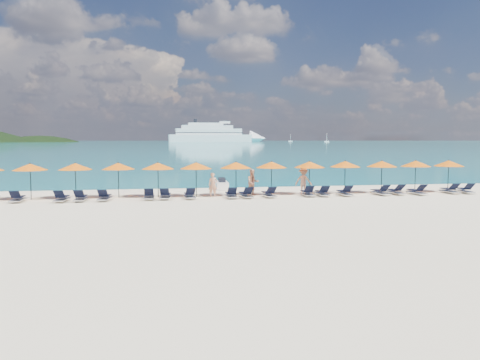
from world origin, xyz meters
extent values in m
plane|color=beige|center=(0.00, 0.00, 0.00)|extent=(1400.00, 1400.00, 0.00)
cube|color=#1FA9B2|center=(0.00, 660.00, 0.01)|extent=(1600.00, 1300.00, 0.01)
ellipsoid|color=black|center=(-150.00, 560.00, -35.00)|extent=(162.00, 126.00, 85.50)
cube|color=white|center=(49.96, 531.51, 4.44)|extent=(98.40, 22.51, 8.88)
cone|color=white|center=(108.48, 534.38, 4.44)|extent=(20.46, 20.46, 19.53)
cube|color=white|center=(48.19, 531.43, 12.43)|extent=(78.76, 18.89, 7.10)
cube|color=white|center=(46.41, 531.34, 17.75)|extent=(61.12, 16.26, 4.44)
cube|color=white|center=(44.64, 531.25, 21.31)|extent=(41.48, 12.65, 3.11)
cube|color=black|center=(48.19, 531.43, 11.10)|extent=(79.75, 19.12, 0.80)
cube|color=black|center=(48.19, 531.43, 14.20)|extent=(77.78, 18.67, 0.80)
cylinder|color=black|center=(32.40, 530.65, 24.86)|extent=(3.91, 3.91, 4.88)
cube|color=white|center=(187.94, 511.67, 0.75)|extent=(5.60, 1.87, 1.49)
cylinder|color=white|center=(187.94, 511.67, 5.60)|extent=(0.34, 0.34, 9.33)
cube|color=white|center=(163.92, 586.80, 0.69)|extent=(5.17, 1.72, 1.38)
cylinder|color=white|center=(163.92, 586.80, 5.17)|extent=(0.31, 0.31, 8.61)
cube|color=white|center=(-0.39, 9.14, 0.29)|extent=(0.96, 2.35, 0.53)
cube|color=black|center=(-0.40, 8.95, 0.68)|extent=(0.52, 0.98, 0.34)
cylinder|color=black|center=(-0.37, 9.72, 0.82)|extent=(0.53, 0.08, 0.06)
imported|color=tan|center=(-1.53, 4.48, 0.78)|extent=(0.58, 0.38, 1.56)
imported|color=tan|center=(1.15, 4.80, 0.87)|extent=(0.89, 0.57, 1.74)
imported|color=tan|center=(4.64, 4.84, 0.91)|extent=(1.28, 1.09, 1.82)
cylinder|color=black|center=(-12.73, 4.89, 1.10)|extent=(0.05, 0.05, 2.20)
cone|color=#E25F0A|center=(-12.73, 4.89, 2.02)|extent=(2.10, 2.10, 0.42)
sphere|color=black|center=(-12.73, 4.89, 2.24)|extent=(0.08, 0.08, 0.08)
cylinder|color=black|center=(-10.09, 4.98, 1.10)|extent=(0.05, 0.05, 2.20)
cone|color=#E25F0A|center=(-10.09, 4.98, 2.02)|extent=(2.10, 2.10, 0.42)
sphere|color=black|center=(-10.09, 4.98, 2.24)|extent=(0.08, 0.08, 0.08)
cylinder|color=black|center=(-7.48, 4.97, 1.10)|extent=(0.05, 0.05, 2.20)
cone|color=#E25F0A|center=(-7.48, 4.97, 2.02)|extent=(2.10, 2.10, 0.42)
sphere|color=black|center=(-7.48, 4.97, 2.24)|extent=(0.08, 0.08, 0.08)
cylinder|color=black|center=(-5.01, 4.80, 1.10)|extent=(0.05, 0.05, 2.20)
cone|color=#E25F0A|center=(-5.01, 4.80, 2.02)|extent=(2.10, 2.10, 0.42)
sphere|color=black|center=(-5.01, 4.80, 2.24)|extent=(0.08, 0.08, 0.08)
cylinder|color=black|center=(-2.59, 4.72, 1.10)|extent=(0.05, 0.05, 2.20)
cone|color=#E25F0A|center=(-2.59, 4.72, 2.02)|extent=(2.10, 2.10, 0.42)
sphere|color=black|center=(-2.59, 4.72, 2.24)|extent=(0.08, 0.08, 0.08)
cylinder|color=black|center=(0.02, 4.76, 1.10)|extent=(0.05, 0.05, 2.20)
cone|color=#E25F0A|center=(0.02, 4.76, 2.02)|extent=(2.10, 2.10, 0.42)
sphere|color=black|center=(0.02, 4.76, 2.24)|extent=(0.08, 0.08, 0.08)
cylinder|color=black|center=(2.44, 4.93, 1.10)|extent=(0.05, 0.05, 2.20)
cone|color=#E25F0A|center=(2.44, 4.93, 2.02)|extent=(2.10, 2.10, 0.42)
sphere|color=black|center=(2.44, 4.93, 2.24)|extent=(0.08, 0.08, 0.08)
cylinder|color=black|center=(4.99, 4.71, 1.10)|extent=(0.05, 0.05, 2.20)
cone|color=#E25F0A|center=(4.99, 4.71, 2.02)|extent=(2.10, 2.10, 0.42)
sphere|color=black|center=(4.99, 4.71, 2.24)|extent=(0.08, 0.08, 0.08)
cylinder|color=black|center=(7.60, 4.94, 1.10)|extent=(0.05, 0.05, 2.20)
cone|color=#E25F0A|center=(7.60, 4.94, 2.02)|extent=(2.10, 2.10, 0.42)
sphere|color=black|center=(7.60, 4.94, 2.24)|extent=(0.08, 0.08, 0.08)
cylinder|color=black|center=(10.18, 4.75, 1.10)|extent=(0.05, 0.05, 2.20)
cone|color=#E25F0A|center=(10.18, 4.75, 2.02)|extent=(2.10, 2.10, 0.42)
sphere|color=black|center=(10.18, 4.75, 2.24)|extent=(0.08, 0.08, 0.08)
cylinder|color=black|center=(12.70, 4.76, 1.10)|extent=(0.05, 0.05, 2.20)
cone|color=#E25F0A|center=(12.70, 4.76, 2.02)|extent=(2.10, 2.10, 0.42)
sphere|color=black|center=(12.70, 4.76, 2.24)|extent=(0.08, 0.08, 0.08)
cylinder|color=black|center=(15.18, 4.70, 1.10)|extent=(0.05, 0.05, 2.20)
cone|color=#E25F0A|center=(15.18, 4.70, 2.02)|extent=(2.10, 2.10, 0.42)
sphere|color=black|center=(15.18, 4.70, 2.24)|extent=(0.08, 0.08, 0.08)
cube|color=silver|center=(-13.21, 3.81, 0.14)|extent=(0.70, 1.73, 0.06)
cube|color=black|center=(-13.22, 4.06, 0.30)|extent=(0.60, 1.12, 0.04)
cube|color=black|center=(-13.18, 3.26, 0.55)|extent=(0.57, 0.56, 0.43)
cube|color=silver|center=(-10.66, 3.55, 0.14)|extent=(0.71, 1.73, 0.06)
cube|color=black|center=(-10.64, 3.80, 0.30)|extent=(0.61, 1.13, 0.04)
cube|color=black|center=(-10.69, 3.00, 0.55)|extent=(0.58, 0.57, 0.43)
cube|color=silver|center=(-9.58, 3.60, 0.14)|extent=(0.64, 1.71, 0.06)
cube|color=black|center=(-9.58, 3.85, 0.30)|extent=(0.56, 1.11, 0.04)
cube|color=black|center=(-9.59, 3.05, 0.55)|extent=(0.56, 0.54, 0.43)
cube|color=silver|center=(-8.20, 3.65, 0.14)|extent=(0.75, 1.74, 0.06)
cube|color=black|center=(-8.18, 3.90, 0.30)|extent=(0.64, 1.14, 0.04)
cube|color=black|center=(-8.24, 3.10, 0.55)|extent=(0.59, 0.58, 0.43)
cube|color=silver|center=(-5.55, 3.80, 0.14)|extent=(0.62, 1.70, 0.06)
cube|color=black|center=(-5.55, 4.05, 0.30)|extent=(0.55, 1.10, 0.04)
cube|color=black|center=(-5.56, 3.25, 0.55)|extent=(0.55, 0.54, 0.43)
cube|color=silver|center=(-4.57, 3.78, 0.14)|extent=(0.78, 1.75, 0.06)
cube|color=black|center=(-4.54, 4.02, 0.30)|extent=(0.65, 1.15, 0.04)
cube|color=black|center=(-4.62, 3.23, 0.55)|extent=(0.60, 0.59, 0.43)
cube|color=silver|center=(-3.07, 3.75, 0.14)|extent=(0.71, 1.73, 0.06)
cube|color=black|center=(-3.08, 4.00, 0.30)|extent=(0.61, 1.13, 0.04)
cube|color=black|center=(-3.04, 3.20, 0.55)|extent=(0.58, 0.57, 0.43)
cube|color=silver|center=(-0.48, 3.60, 0.14)|extent=(0.64, 1.71, 0.06)
cube|color=black|center=(-0.48, 3.85, 0.30)|extent=(0.56, 1.10, 0.04)
cube|color=black|center=(-0.48, 3.05, 0.55)|extent=(0.55, 0.54, 0.43)
cube|color=silver|center=(0.48, 3.58, 0.14)|extent=(0.78, 1.75, 0.06)
cube|color=black|center=(0.46, 3.83, 0.30)|extent=(0.65, 1.15, 0.04)
cube|color=black|center=(0.53, 3.04, 0.55)|extent=(0.60, 0.59, 0.43)
cube|color=silver|center=(1.97, 3.61, 0.14)|extent=(0.75, 1.74, 0.06)
cube|color=black|center=(1.95, 3.86, 0.30)|extent=(0.64, 1.14, 0.04)
cube|color=black|center=(2.01, 3.06, 0.55)|extent=(0.59, 0.58, 0.43)
cube|color=silver|center=(4.58, 3.81, 0.14)|extent=(0.72, 1.73, 0.06)
cube|color=black|center=(4.59, 4.06, 0.30)|extent=(0.61, 1.13, 0.04)
cube|color=black|center=(4.55, 3.26, 0.55)|extent=(0.58, 0.57, 0.43)
cube|color=silver|center=(5.54, 3.65, 0.14)|extent=(0.70, 1.73, 0.06)
cube|color=black|center=(5.55, 3.90, 0.30)|extent=(0.60, 1.12, 0.04)
cube|color=black|center=(5.51, 3.10, 0.55)|extent=(0.57, 0.56, 0.43)
cube|color=silver|center=(7.05, 3.60, 0.14)|extent=(0.63, 1.70, 0.06)
cube|color=black|center=(7.05, 3.85, 0.30)|extent=(0.55, 1.10, 0.04)
cube|color=black|center=(7.05, 3.05, 0.55)|extent=(0.55, 0.54, 0.43)
cube|color=silver|center=(9.57, 3.63, 0.14)|extent=(0.76, 1.75, 0.06)
cube|color=black|center=(9.55, 3.88, 0.30)|extent=(0.64, 1.14, 0.04)
cube|color=black|center=(9.61, 3.09, 0.55)|extent=(0.59, 0.58, 0.43)
cube|color=silver|center=(10.70, 3.77, 0.14)|extent=(0.78, 1.75, 0.06)
cube|color=black|center=(10.68, 4.02, 0.30)|extent=(0.65, 1.15, 0.04)
cube|color=black|center=(10.76, 3.22, 0.55)|extent=(0.60, 0.59, 0.43)
cube|color=silver|center=(12.09, 3.46, 0.14)|extent=(0.73, 1.74, 0.06)
cube|color=black|center=(12.08, 3.71, 0.30)|extent=(0.62, 1.13, 0.04)
cube|color=black|center=(12.13, 2.91, 0.55)|extent=(0.58, 0.57, 0.43)
cube|color=silver|center=(14.72, 3.78, 0.14)|extent=(0.68, 1.72, 0.06)
cube|color=black|center=(14.73, 4.03, 0.30)|extent=(0.59, 1.12, 0.04)
cube|color=black|center=(14.70, 3.23, 0.55)|extent=(0.57, 0.56, 0.43)
cube|color=silver|center=(15.80, 3.70, 0.14)|extent=(0.76, 1.75, 0.06)
cube|color=black|center=(15.82, 3.95, 0.30)|extent=(0.64, 1.14, 0.04)
cube|color=black|center=(15.75, 3.15, 0.55)|extent=(0.59, 0.58, 0.43)
camera|label=1|loc=(-4.62, -25.37, 3.73)|focal=35.00mm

